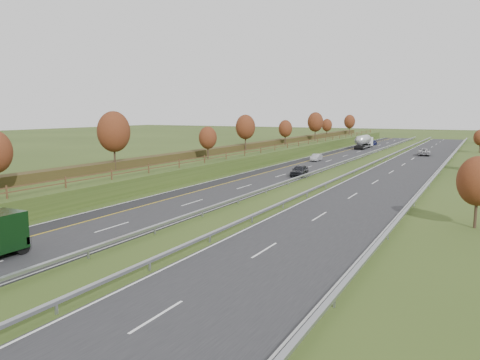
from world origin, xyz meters
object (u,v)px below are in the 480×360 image
object	(u,v)px
car_dark_near	(299,170)
car_silver_mid	(316,157)
car_oncoming	(424,152)
car_small_far	(373,143)
road_tanker	(364,141)

from	to	relation	value
car_dark_near	car_silver_mid	size ratio (longest dim) A/B	1.16
car_dark_near	car_silver_mid	xyz separation A→B (m)	(-4.74, 21.81, -0.14)
car_silver_mid	car_oncoming	xyz separation A→B (m)	(17.17, 22.20, 0.09)
car_silver_mid	car_small_far	xyz separation A→B (m)	(0.17, 50.27, -0.03)
road_tanker	car_small_far	bearing A→B (deg)	92.52
road_tanker	car_silver_mid	distance (m)	35.91
road_tanker	car_oncoming	size ratio (longest dim) A/B	2.01
car_dark_near	car_oncoming	distance (m)	45.73
car_oncoming	car_small_far	bearing A→B (deg)	-65.24
car_dark_near	car_silver_mid	world-z (taller)	car_dark_near
car_dark_near	car_oncoming	xyz separation A→B (m)	(12.44, 44.01, -0.05)
road_tanker	car_small_far	world-z (taller)	road_tanker
car_dark_near	car_silver_mid	distance (m)	22.32
car_small_far	car_oncoming	world-z (taller)	car_oncoming
road_tanker	car_oncoming	distance (m)	21.37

